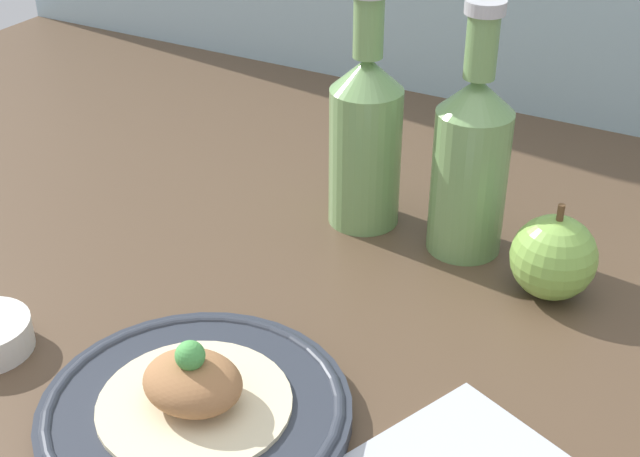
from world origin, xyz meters
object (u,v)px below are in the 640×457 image
object	(u,v)px
plate	(195,411)
apple	(554,257)
plated_food	(193,388)
cider_bottle_left	(366,135)
cider_bottle_right	(471,159)

from	to	relation	value
plate	apple	world-z (taller)	apple
apple	plated_food	bearing A→B (deg)	-121.87
plate	cider_bottle_left	xyz separation A→B (cm)	(-2.66, 33.47, 8.82)
plated_food	cider_bottle_left	xyz separation A→B (cm)	(-2.66, 33.47, 6.54)
plate	cider_bottle_right	distance (cm)	35.65
plated_food	apple	world-z (taller)	apple
cider_bottle_left	cider_bottle_right	world-z (taller)	same
plated_food	apple	bearing A→B (deg)	58.13
cider_bottle_left	apple	xyz separation A→B (cm)	(21.08, -3.84, -5.84)
plate	cider_bottle_left	distance (cm)	34.72
plate	apple	xyz separation A→B (cm)	(18.42, 29.63, 2.98)
plate	plated_food	size ratio (longest dim) A/B	1.61
plated_food	cider_bottle_right	size ratio (longest dim) A/B	0.59
plate	apple	distance (cm)	35.02
plate	apple	bearing A→B (deg)	58.13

